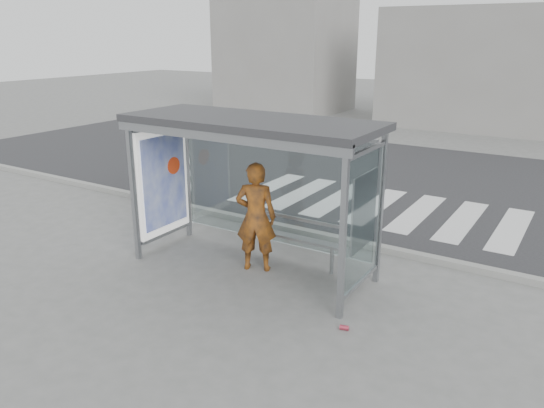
# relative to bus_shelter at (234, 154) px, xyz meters

# --- Properties ---
(ground) EXTENTS (80.00, 80.00, 0.00)m
(ground) POSITION_rel_bus_shelter_xyz_m (0.37, -0.06, -1.98)
(ground) COLOR slate
(ground) RESTS_ON ground
(road) EXTENTS (30.00, 10.00, 0.01)m
(road) POSITION_rel_bus_shelter_xyz_m (0.37, 6.94, -1.98)
(road) COLOR #262628
(road) RESTS_ON ground
(curb) EXTENTS (30.00, 0.18, 0.12)m
(curb) POSITION_rel_bus_shelter_xyz_m (0.37, 1.89, -1.92)
(curb) COLOR gray
(curb) RESTS_ON ground
(crosswalk) EXTENTS (6.55, 3.00, 0.00)m
(crosswalk) POSITION_rel_bus_shelter_xyz_m (0.87, 4.44, -1.98)
(crosswalk) COLOR silver
(crosswalk) RESTS_ON ground
(bus_shelter) EXTENTS (4.25, 1.65, 2.62)m
(bus_shelter) POSITION_rel_bus_shelter_xyz_m (0.00, 0.00, 0.00)
(bus_shelter) COLOR gray
(bus_shelter) RESTS_ON ground
(building_left) EXTENTS (6.00, 5.00, 6.00)m
(building_left) POSITION_rel_bus_shelter_xyz_m (-9.63, 17.94, 1.02)
(building_left) COLOR gray
(building_left) RESTS_ON ground
(building_center) EXTENTS (8.00, 5.00, 5.00)m
(building_center) POSITION_rel_bus_shelter_xyz_m (0.37, 17.94, 0.52)
(building_center) COLOR gray
(building_center) RESTS_ON ground
(person) EXTENTS (0.81, 0.69, 1.90)m
(person) POSITION_rel_bus_shelter_xyz_m (0.43, 0.00, -1.04)
(person) COLOR #F05316
(person) RESTS_ON ground
(bench) EXTENTS (1.66, 0.21, 0.86)m
(bench) POSITION_rel_bus_shelter_xyz_m (0.98, 0.52, -1.47)
(bench) COLOR gray
(bench) RESTS_ON ground
(soda_can) EXTENTS (0.14, 0.10, 0.07)m
(soda_can) POSITION_rel_bus_shelter_xyz_m (2.57, -1.03, -1.95)
(soda_can) COLOR #CD3C53
(soda_can) RESTS_ON ground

